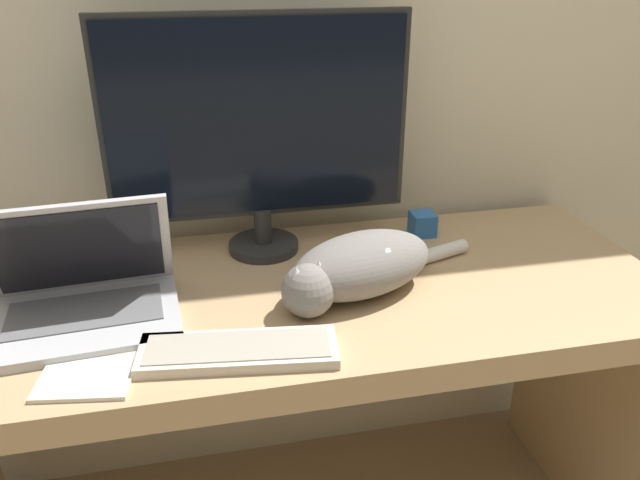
{
  "coord_description": "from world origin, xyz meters",
  "views": [
    {
      "loc": [
        -0.17,
        -0.81,
        1.39
      ],
      "look_at": [
        0.06,
        0.28,
        0.86
      ],
      "focal_mm": 35.0,
      "sensor_mm": 36.0,
      "label": 1
    }
  ],
  "objects_px": {
    "cat": "(358,266)",
    "laptop": "(83,297)",
    "monitor": "(259,128)",
    "external_keyboard": "(239,351)"
  },
  "relations": [
    {
      "from": "laptop",
      "to": "external_keyboard",
      "type": "height_order",
      "value": "laptop"
    },
    {
      "from": "monitor",
      "to": "external_keyboard",
      "type": "relative_size",
      "value": 1.86
    },
    {
      "from": "laptop",
      "to": "cat",
      "type": "xyz_separation_m",
      "value": [
        0.53,
        -0.01,
        0.02
      ]
    },
    {
      "from": "monitor",
      "to": "cat",
      "type": "bearing_deg",
      "value": -56.43
    },
    {
      "from": "external_keyboard",
      "to": "cat",
      "type": "bearing_deg",
      "value": 40.16
    },
    {
      "from": "monitor",
      "to": "external_keyboard",
      "type": "bearing_deg",
      "value": -103.25
    },
    {
      "from": "laptop",
      "to": "cat",
      "type": "distance_m",
      "value": 0.53
    },
    {
      "from": "cat",
      "to": "laptop",
      "type": "bearing_deg",
      "value": 159.9
    },
    {
      "from": "external_keyboard",
      "to": "cat",
      "type": "height_order",
      "value": "cat"
    },
    {
      "from": "monitor",
      "to": "cat",
      "type": "distance_m",
      "value": 0.37
    }
  ]
}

